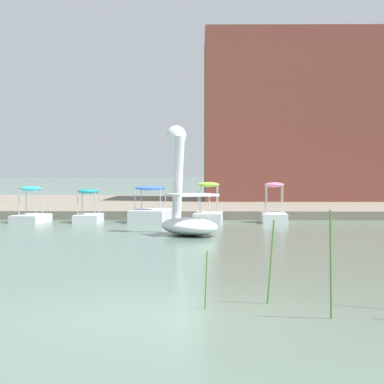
{
  "coord_description": "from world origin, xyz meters",
  "views": [
    {
      "loc": [
        0.46,
        -9.82,
        2.01
      ],
      "look_at": [
        -0.11,
        14.93,
        1.33
      ],
      "focal_mm": 65.71,
      "sensor_mm": 36.0,
      "label": 1
    }
  ],
  "objects_px": {
    "swan_boat": "(186,209)",
    "pedal_boat_pink": "(274,212)",
    "pedal_boat_lime": "(208,212)",
    "pedal_boat_blue": "(151,211)",
    "pedal_boat_cyan": "(31,213)",
    "pedal_boat_teal": "(88,212)"
  },
  "relations": [
    {
      "from": "pedal_boat_pink",
      "to": "pedal_boat_teal",
      "type": "bearing_deg",
      "value": -178.61
    },
    {
      "from": "pedal_boat_blue",
      "to": "pedal_boat_cyan",
      "type": "bearing_deg",
      "value": -175.69
    },
    {
      "from": "pedal_boat_lime",
      "to": "pedal_boat_teal",
      "type": "height_order",
      "value": "pedal_boat_lime"
    },
    {
      "from": "pedal_boat_lime",
      "to": "pedal_boat_cyan",
      "type": "height_order",
      "value": "pedal_boat_lime"
    },
    {
      "from": "swan_boat",
      "to": "pedal_boat_cyan",
      "type": "xyz_separation_m",
      "value": [
        -6.45,
        5.3,
        -0.43
      ]
    },
    {
      "from": "pedal_boat_teal",
      "to": "pedal_boat_pink",
      "type": "bearing_deg",
      "value": 1.39
    },
    {
      "from": "swan_boat",
      "to": "pedal_boat_blue",
      "type": "distance_m",
      "value": 5.9
    },
    {
      "from": "pedal_boat_cyan",
      "to": "pedal_boat_lime",
      "type": "bearing_deg",
      "value": -0.65
    },
    {
      "from": "pedal_boat_blue",
      "to": "pedal_boat_teal",
      "type": "distance_m",
      "value": 2.51
    },
    {
      "from": "pedal_boat_blue",
      "to": "pedal_boat_lime",
      "type": "bearing_deg",
      "value": -10.69
    },
    {
      "from": "pedal_boat_pink",
      "to": "pedal_boat_teal",
      "type": "distance_m",
      "value": 7.49
    },
    {
      "from": "pedal_boat_pink",
      "to": "pedal_boat_lime",
      "type": "height_order",
      "value": "pedal_boat_lime"
    },
    {
      "from": "pedal_boat_lime",
      "to": "pedal_boat_blue",
      "type": "xyz_separation_m",
      "value": [
        -2.35,
        0.44,
        0.03
      ]
    },
    {
      "from": "pedal_boat_teal",
      "to": "pedal_boat_cyan",
      "type": "distance_m",
      "value": 2.33
    },
    {
      "from": "pedal_boat_pink",
      "to": "pedal_boat_lime",
      "type": "distance_m",
      "value": 2.67
    },
    {
      "from": "pedal_boat_pink",
      "to": "pedal_boat_cyan",
      "type": "xyz_separation_m",
      "value": [
        -9.82,
        -0.21,
        -0.01
      ]
    },
    {
      "from": "pedal_boat_blue",
      "to": "pedal_boat_cyan",
      "type": "xyz_separation_m",
      "value": [
        -4.81,
        -0.36,
        -0.06
      ]
    },
    {
      "from": "swan_boat",
      "to": "pedal_boat_lime",
      "type": "bearing_deg",
      "value": 82.23
    },
    {
      "from": "pedal_boat_blue",
      "to": "pedal_boat_teal",
      "type": "bearing_deg",
      "value": -172.35
    },
    {
      "from": "swan_boat",
      "to": "pedal_boat_blue",
      "type": "relative_size",
      "value": 1.44
    },
    {
      "from": "swan_boat",
      "to": "pedal_boat_pink",
      "type": "bearing_deg",
      "value": 58.55
    },
    {
      "from": "swan_boat",
      "to": "pedal_boat_lime",
      "type": "xyz_separation_m",
      "value": [
        0.71,
        5.22,
        -0.4
      ]
    }
  ]
}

